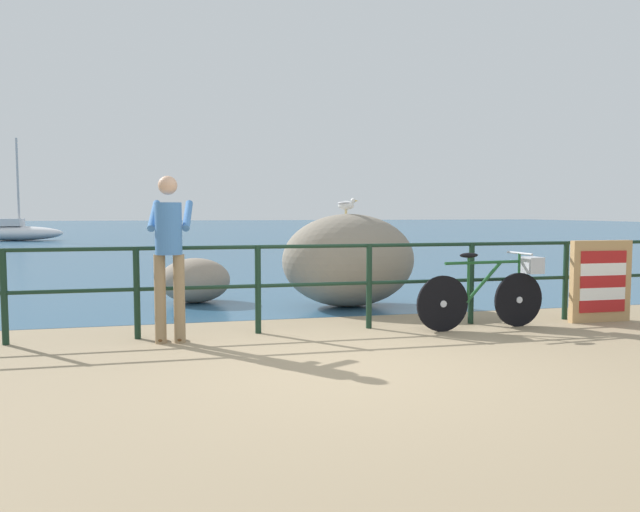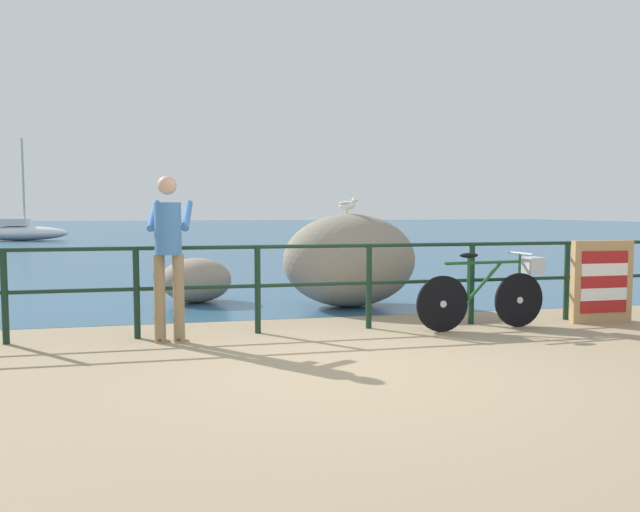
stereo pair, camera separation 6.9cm
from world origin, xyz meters
TOP-DOWN VIEW (x-y plane):
  - ground_plane at (0.00, 20.00)m, footprint 120.00×120.00m
  - sea_surface at (0.00, 47.52)m, footprint 120.00×90.00m
  - promenade_railing at (0.00, 1.70)m, footprint 9.44×0.07m
  - bicycle at (2.11, 1.36)m, footprint 1.70×0.48m
  - person_at_railing at (-1.65, 1.42)m, footprint 0.49×0.66m
  - folded_deckchair_stack at (3.67, 1.45)m, footprint 0.84×0.10m
  - breakwater_boulder_main at (0.89, 3.36)m, footprint 1.99×1.33m
  - breakwater_boulder_left at (-1.33, 4.26)m, footprint 1.07×0.89m
  - seagull at (0.85, 3.39)m, footprint 0.29×0.28m
  - sailboat at (-9.36, 26.29)m, footprint 4.48×1.59m

SIDE VIEW (x-z plane):
  - ground_plane at x=0.00m, z-range -0.10..0.00m
  - sea_surface at x=0.00m, z-range 0.00..0.01m
  - breakwater_boulder_left at x=-1.33m, z-range 0.00..0.69m
  - sailboat at x=-9.36m, z-range -2.03..2.87m
  - bicycle at x=2.11m, z-range 0.00..0.92m
  - folded_deckchair_stack at x=3.67m, z-range 0.00..1.04m
  - promenade_railing at x=0.00m, z-range 0.13..1.15m
  - breakwater_boulder_main at x=0.89m, z-range 0.00..1.37m
  - person_at_railing at x=-1.65m, z-range 0.10..1.88m
  - seagull at x=0.85m, z-range 1.39..1.63m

